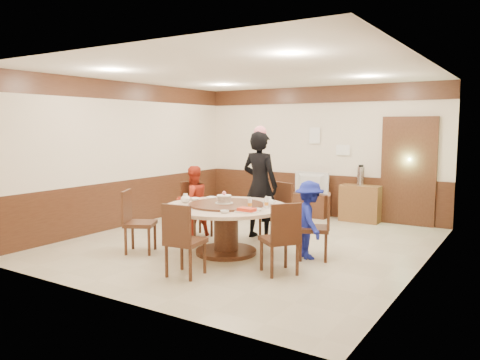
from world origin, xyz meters
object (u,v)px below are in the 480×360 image
Objects in this scene: television at (310,183)px; thermos at (361,176)px; shrimp_platter at (247,210)px; tv_stand at (310,205)px; person_blue at (309,220)px; birthday_cake at (224,199)px; person_red at (193,201)px; banquet_table at (226,219)px; person_standing at (260,185)px; side_cabinet at (360,203)px.

thermos is at bearing -174.95° from television.
shrimp_platter is 0.35× the size of tv_stand.
birthday_cake is at bearing 70.67° from person_blue.
person_red is 1.48× the size of tv_stand.
banquet_table is 1.00× the size of person_standing.
person_standing is 1.16m from birthday_cake.
shrimp_platter is (0.65, -1.49, -0.16)m from person_standing.
shrimp_platter is 3.87m from television.
person_standing is at bearing 20.70° from person_blue.
shrimp_platter is 3.85m from thermos.
shrimp_platter is at bearing 104.29° from television.
person_red is at bearing -126.06° from thermos.
person_red reaches higher than birthday_cake.
birthday_cake is 0.32× the size of tv_stand.
shrimp_platter is (-0.61, -0.78, 0.20)m from person_blue.
person_blue is (2.31, -0.18, -0.05)m from person_red.
side_cabinet is at bearing -174.97° from television.
banquet_table is 2.20× the size of tv_stand.
person_standing reaches higher than side_cabinet.
shrimp_platter is 3.87m from side_cabinet.
birthday_cake is (1.10, -0.64, 0.22)m from person_red.
banquet_table is at bearing 97.82° from person_standing.
person_blue is at bearing 52.11° from shrimp_platter.
person_standing is at bearing 93.52° from banquet_table.
person_red is 1.57× the size of side_cabinet.
person_red reaches higher than television.
banquet_table is 1.62× the size of person_blue.
person_standing is at bearing -88.04° from tv_stand.
person_blue is at bearing 117.24° from television.
person_blue is 3.07m from side_cabinet.
banquet_table is 6.97× the size of birthday_cake.
shrimp_platter is at bearing -79.20° from tv_stand.
tv_stand is 1.06× the size of television.
thermos is (1.02, 2.34, 0.01)m from person_standing.
side_cabinet is at bearing 169.54° from person_red.
thermos is at bearing 1.56° from tv_stand.
side_cabinet is at bearing 1.54° from tv_stand.
television reaches higher than banquet_table.
birthday_cake is (-1.21, -0.45, 0.27)m from person_blue.
person_red is 1.29m from birthday_cake.
tv_stand is 1.30m from thermos.
person_standing is 6.22× the size of shrimp_platter.
person_red is 1.09× the size of person_blue.
television is 1.12m from thermos.
person_blue is 3.85× the size of shrimp_platter.
birthday_cake is 3.64m from thermos.
thermos is at bearing 84.35° from shrimp_platter.
tv_stand is 1.12m from side_cabinet.
television is at bearing 100.80° from shrimp_platter.
person_blue is 1.01m from shrimp_platter.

